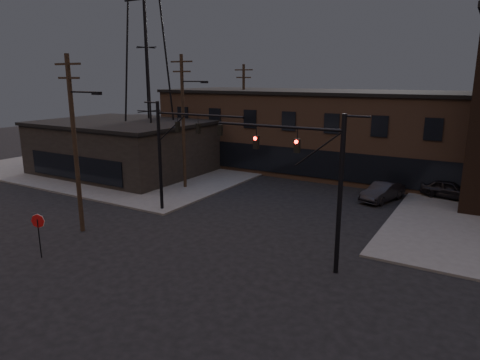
{
  "coord_description": "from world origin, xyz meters",
  "views": [
    {
      "loc": [
        12.55,
        -15.17,
        9.66
      ],
      "look_at": [
        -0.49,
        6.73,
        3.5
      ],
      "focal_mm": 32.0,
      "sensor_mm": 36.0,
      "label": 1
    }
  ],
  "objects_px": {
    "traffic_signal_near": "(318,175)",
    "car_crossing": "(382,192)",
    "stop_sign": "(38,226)",
    "parked_car_lot_a": "(450,189)",
    "traffic_signal_far": "(173,145)"
  },
  "relations": [
    {
      "from": "traffic_signal_near",
      "to": "parked_car_lot_a",
      "type": "relative_size",
      "value": 1.85
    },
    {
      "from": "stop_sign",
      "to": "car_crossing",
      "type": "distance_m",
      "value": 24.89
    },
    {
      "from": "car_crossing",
      "to": "stop_sign",
      "type": "bearing_deg",
      "value": -106.17
    },
    {
      "from": "traffic_signal_far",
      "to": "car_crossing",
      "type": "height_order",
      "value": "traffic_signal_far"
    },
    {
      "from": "stop_sign",
      "to": "parked_car_lot_a",
      "type": "xyz_separation_m",
      "value": [
        18.09,
        23.93,
        -0.96
      ]
    },
    {
      "from": "traffic_signal_far",
      "to": "stop_sign",
      "type": "distance_m",
      "value": 10.55
    },
    {
      "from": "traffic_signal_far",
      "to": "car_crossing",
      "type": "relative_size",
      "value": 1.76
    },
    {
      "from": "stop_sign",
      "to": "traffic_signal_far",
      "type": "bearing_deg",
      "value": 82.68
    },
    {
      "from": "stop_sign",
      "to": "car_crossing",
      "type": "bearing_deg",
      "value": 57.12
    },
    {
      "from": "traffic_signal_near",
      "to": "traffic_signal_far",
      "type": "bearing_deg",
      "value": 163.83
    },
    {
      "from": "traffic_signal_near",
      "to": "car_crossing",
      "type": "bearing_deg",
      "value": 89.43
    },
    {
      "from": "traffic_signal_near",
      "to": "traffic_signal_far",
      "type": "distance_m",
      "value": 12.57
    },
    {
      "from": "parked_car_lot_a",
      "to": "stop_sign",
      "type": "bearing_deg",
      "value": 153.22
    },
    {
      "from": "parked_car_lot_a",
      "to": "car_crossing",
      "type": "distance_m",
      "value": 5.51
    },
    {
      "from": "stop_sign",
      "to": "parked_car_lot_a",
      "type": "bearing_deg",
      "value": 52.91
    }
  ]
}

